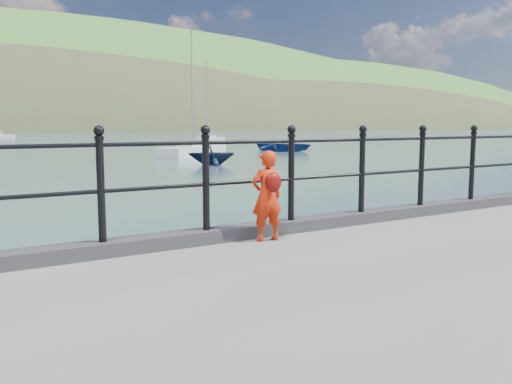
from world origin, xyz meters
TOP-DOWN VIEW (x-y plane):
  - ground at (0.00, 0.00)m, footprint 600.00×600.00m
  - kerb at (0.00, -0.15)m, footprint 60.00×0.30m
  - railing at (0.00, -0.15)m, footprint 18.11×0.11m
  - far_shore at (38.34, 239.41)m, footprint 830.00×200.00m
  - child at (0.04, -0.44)m, footprint 0.41×0.33m
  - launch_blue at (24.24, 33.21)m, footprint 5.49×6.06m
  - launch_navy at (11.21, 22.20)m, footprint 3.31×3.11m
  - sailboat_far at (27.59, 54.58)m, footprint 7.08×6.49m
  - sailboat_near at (14.35, 31.18)m, footprint 6.96×5.52m

SIDE VIEW (x-z plane):
  - far_shore at x=38.34m, z-range -100.57..55.43m
  - ground at x=0.00m, z-range 0.00..0.00m
  - sailboat_near at x=14.35m, z-range -4.45..5.13m
  - sailboat_far at x=27.59m, z-range -4.97..5.66m
  - launch_blue at x=24.24m, z-range 0.00..1.03m
  - launch_navy at x=11.21m, z-range 0.00..1.39m
  - kerb at x=0.00m, z-range 1.00..1.15m
  - child at x=0.04m, z-range 1.01..2.06m
  - railing at x=0.00m, z-range 1.23..2.42m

